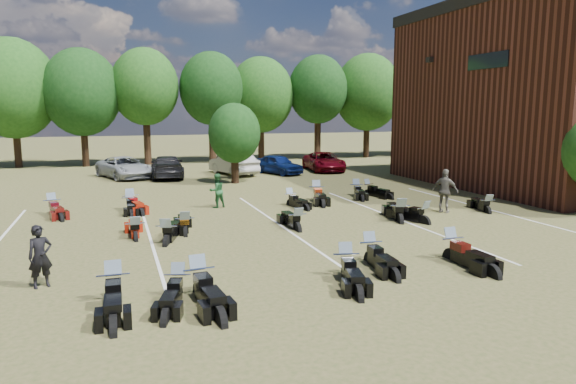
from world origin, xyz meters
name	(u,v)px	position (x,y,z in m)	size (l,w,h in m)	color
ground	(391,239)	(0.00, 0.00, 0.00)	(160.00, 160.00, 0.00)	brown
car_2	(124,167)	(-8.45, 20.31, 0.71)	(2.34, 5.08, 1.41)	#9A9EA2
car_3	(167,167)	(-5.73, 19.49, 0.74)	(2.08, 5.12, 1.48)	black
car_4	(278,164)	(1.94, 19.04, 0.69)	(1.63, 4.06, 1.38)	#0B194F
car_5	(233,164)	(-1.13, 19.75, 0.77)	(1.64, 4.70, 1.55)	#A9A7A4
car_6	(324,162)	(5.75, 19.75, 0.69)	(2.30, 4.98, 1.38)	#56040E
car_7	(422,157)	(14.33, 19.88, 0.76)	(2.14, 5.26, 1.53)	#36373B
person_black	(40,256)	(-10.97, -1.49, 0.81)	(0.59, 0.39, 1.62)	black
person_green	(217,191)	(-4.63, 7.83, 0.80)	(0.77, 0.60, 1.59)	#225A2D
person_grey	(445,191)	(4.67, 3.42, 0.97)	(1.14, 0.47, 1.94)	#5A564D
motorcycle_0	(115,302)	(-9.23, -3.17, 0.00)	(0.78, 2.44, 1.36)	black
motorcycle_1	(199,296)	(-7.27, -3.41, 0.00)	(0.79, 2.49, 1.39)	black
motorcycle_2	(178,297)	(-7.77, -3.34, 0.00)	(0.67, 2.09, 1.17)	black
motorcycle_3	(370,262)	(-2.01, -2.28, 0.00)	(0.73, 2.29, 1.27)	black
motorcycle_4	(346,276)	(-3.25, -3.23, 0.00)	(0.74, 2.32, 1.29)	black
motorcycle_5	(451,260)	(0.47, -2.80, 0.00)	(0.77, 2.43, 1.36)	black
motorcycle_7	(136,240)	(-8.49, 2.75, 0.00)	(0.68, 2.15, 1.20)	#9D1C0B
motorcycle_8	(185,235)	(-6.76, 2.91, 0.00)	(0.72, 2.25, 1.25)	black
motorcycle_9	(167,245)	(-7.53, 1.76, 0.00)	(0.74, 2.31, 1.29)	black
motorcycle_10	(298,231)	(-2.67, 2.24, 0.00)	(0.72, 2.25, 1.26)	black
motorcycle_11	(423,224)	(2.51, 1.77, 0.00)	(0.74, 2.34, 1.30)	black
motorcycle_12	(400,223)	(1.73, 2.24, 0.00)	(0.80, 2.53, 1.41)	black
motorcycle_13	(487,213)	(6.41, 2.72, 0.00)	(0.67, 2.10, 1.17)	black
motorcycle_14	(53,214)	(-11.71, 8.59, 0.00)	(0.74, 2.32, 1.29)	#4C0D0A
motorcycle_15	(131,209)	(-8.44, 8.70, 0.00)	(0.74, 2.33, 1.30)	#9C1B0B
motorcycle_16	(130,210)	(-8.50, 8.46, 0.00)	(0.68, 2.13, 1.19)	black
motorcycle_17	(316,200)	(0.48, 8.13, 0.00)	(0.80, 2.52, 1.40)	black
motorcycle_18	(290,205)	(-1.21, 7.27, 0.00)	(0.66, 2.06, 1.15)	black
motorcycle_19	(356,196)	(2.98, 8.73, 0.00)	(0.71, 2.21, 1.23)	black
motorcycle_20	(368,195)	(3.67, 8.71, 0.00)	(0.69, 2.15, 1.20)	black
tree_line	(210,89)	(-1.00, 29.00, 6.31)	(56.00, 6.00, 9.79)	black
young_tree_midfield	(234,133)	(-2.00, 15.50, 3.09)	(3.20, 3.20, 4.70)	black
parking_lines	(283,227)	(-3.00, 3.00, 0.01)	(20.10, 14.00, 0.01)	silver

